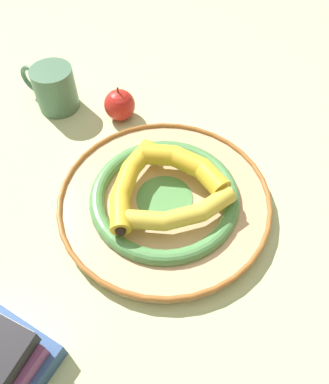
{
  "coord_description": "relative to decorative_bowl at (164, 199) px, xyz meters",
  "views": [
    {
      "loc": [
        -0.38,
        0.17,
        0.58
      ],
      "look_at": [
        -0.02,
        0.01,
        0.04
      ],
      "focal_mm": 35.0,
      "sensor_mm": 36.0,
      "label": 1
    }
  ],
  "objects": [
    {
      "name": "ground_plane",
      "position": [
        0.02,
        -0.01,
        -0.02
      ],
      "size": [
        2.8,
        2.8,
        0.0
      ],
      "primitive_type": "plane",
      "color": "#B2C693"
    },
    {
      "name": "banana_c",
      "position": [
        -0.06,
        -0.0,
        0.04
      ],
      "size": [
        0.07,
        0.21,
        0.03
      ],
      "rotation": [
        0.0,
        0.0,
        10.86
      ],
      "color": "gold",
      "rests_on": "decorative_bowl"
    },
    {
      "name": "banana_b",
      "position": [
        0.04,
        0.05,
        0.04
      ],
      "size": [
        0.18,
        0.15,
        0.03
      ],
      "rotation": [
        0.0,
        0.0,
        8.78
      ],
      "color": "gold",
      "rests_on": "decorative_bowl"
    },
    {
      "name": "coffee_mug",
      "position": [
        0.36,
        0.11,
        0.03
      ],
      "size": [
        0.13,
        0.11,
        0.1
      ],
      "rotation": [
        0.0,
        0.0,
        0.62
      ],
      "color": "#477056",
      "rests_on": "ground_plane"
    },
    {
      "name": "apple",
      "position": [
        0.26,
        -0.01,
        0.02
      ],
      "size": [
        0.07,
        0.07,
        0.08
      ],
      "color": "red",
      "rests_on": "ground_plane"
    },
    {
      "name": "banana_a",
      "position": [
        0.03,
        -0.06,
        0.04
      ],
      "size": [
        0.17,
        0.12,
        0.04
      ],
      "rotation": [
        0.0,
        0.0,
        6.89
      ],
      "color": "gold",
      "rests_on": "decorative_bowl"
    },
    {
      "name": "decorative_bowl",
      "position": [
        0.0,
        0.0,
        0.0
      ],
      "size": [
        0.39,
        0.39,
        0.04
      ],
      "color": "tan",
      "rests_on": "ground_plane"
    }
  ]
}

